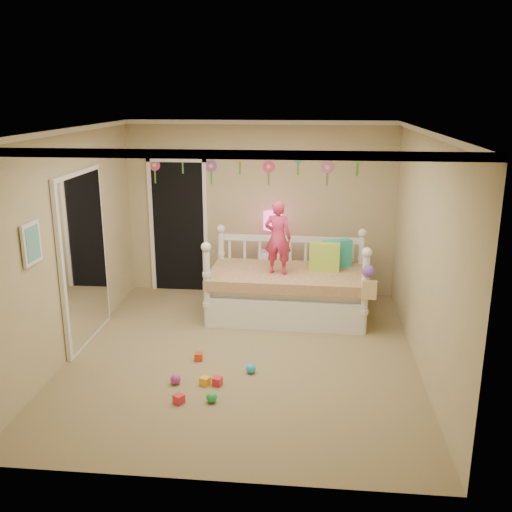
# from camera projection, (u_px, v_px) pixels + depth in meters

# --- Properties ---
(floor) EXTENTS (4.00, 4.50, 0.01)m
(floor) POSITION_uv_depth(u_px,v_px,m) (243.00, 356.00, 6.67)
(floor) COLOR #7F684C
(floor) RESTS_ON ground
(ceiling) EXTENTS (4.00, 4.50, 0.01)m
(ceiling) POSITION_uv_depth(u_px,v_px,m) (241.00, 130.00, 5.95)
(ceiling) COLOR white
(ceiling) RESTS_ON floor
(back_wall) EXTENTS (4.00, 0.01, 2.60)m
(back_wall) POSITION_uv_depth(u_px,v_px,m) (260.00, 209.00, 8.46)
(back_wall) COLOR tan
(back_wall) RESTS_ON floor
(left_wall) EXTENTS (0.01, 4.50, 2.60)m
(left_wall) POSITION_uv_depth(u_px,v_px,m) (69.00, 244.00, 6.50)
(left_wall) COLOR tan
(left_wall) RESTS_ON floor
(right_wall) EXTENTS (0.01, 4.50, 2.60)m
(right_wall) POSITION_uv_depth(u_px,v_px,m) (426.00, 254.00, 6.12)
(right_wall) COLOR tan
(right_wall) RESTS_ON floor
(crown_molding) EXTENTS (4.00, 4.50, 0.06)m
(crown_molding) POSITION_uv_depth(u_px,v_px,m) (241.00, 133.00, 5.96)
(crown_molding) COLOR white
(crown_molding) RESTS_ON ceiling
(daybed) EXTENTS (2.17, 1.21, 1.16)m
(daybed) POSITION_uv_depth(u_px,v_px,m) (287.00, 276.00, 7.71)
(daybed) COLOR white
(daybed) RESTS_ON floor
(pillow_turquoise) EXTENTS (0.40, 0.29, 0.38)m
(pillow_turquoise) POSITION_uv_depth(u_px,v_px,m) (337.00, 254.00, 7.83)
(pillow_turquoise) COLOR #21A986
(pillow_turquoise) RESTS_ON daybed
(pillow_lime) EXTENTS (0.42, 0.18, 0.38)m
(pillow_lime) POSITION_uv_depth(u_px,v_px,m) (325.00, 257.00, 7.67)
(pillow_lime) COLOR #A8D03F
(pillow_lime) RESTS_ON daybed
(child) EXTENTS (0.40, 0.30, 0.99)m
(child) POSITION_uv_depth(u_px,v_px,m) (278.00, 238.00, 7.47)
(child) COLOR #D9315C
(child) RESTS_ON daybed
(nightstand) EXTENTS (0.46, 0.37, 0.71)m
(nightstand) POSITION_uv_depth(u_px,v_px,m) (272.00, 275.00, 8.49)
(nightstand) COLOR white
(nightstand) RESTS_ON floor
(table_lamp) EXTENTS (0.27, 0.27, 0.60)m
(table_lamp) POSITION_uv_depth(u_px,v_px,m) (273.00, 225.00, 8.28)
(table_lamp) COLOR #E91F94
(table_lamp) RESTS_ON nightstand
(closet_doorway) EXTENTS (0.90, 0.04, 2.07)m
(closet_doorway) POSITION_uv_depth(u_px,v_px,m) (178.00, 225.00, 8.64)
(closet_doorway) COLOR black
(closet_doorway) RESTS_ON back_wall
(flower_decals) EXTENTS (3.40, 0.02, 0.50)m
(flower_decals) POSITION_uv_depth(u_px,v_px,m) (254.00, 166.00, 8.28)
(flower_decals) COLOR #B2668C
(flower_decals) RESTS_ON back_wall
(mirror_closet) EXTENTS (0.07, 1.30, 2.10)m
(mirror_closet) POSITION_uv_depth(u_px,v_px,m) (84.00, 258.00, 6.85)
(mirror_closet) COLOR white
(mirror_closet) RESTS_ON left_wall
(wall_picture) EXTENTS (0.05, 0.34, 0.42)m
(wall_picture) POSITION_uv_depth(u_px,v_px,m) (31.00, 243.00, 5.57)
(wall_picture) COLOR white
(wall_picture) RESTS_ON left_wall
(hanging_bag) EXTENTS (0.20, 0.16, 0.36)m
(hanging_bag) POSITION_uv_depth(u_px,v_px,m) (368.00, 283.00, 7.02)
(hanging_bag) COLOR beige
(hanging_bag) RESTS_ON daybed
(toy_scatter) EXTENTS (0.85, 1.33, 0.11)m
(toy_scatter) POSITION_uv_depth(u_px,v_px,m) (210.00, 383.00, 5.93)
(toy_scatter) COLOR #996666
(toy_scatter) RESTS_ON floor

